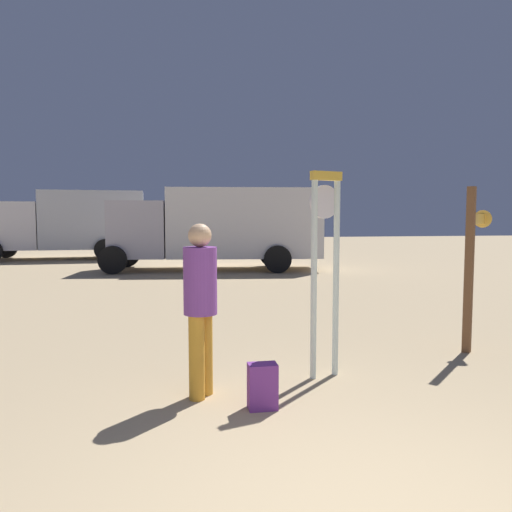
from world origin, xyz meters
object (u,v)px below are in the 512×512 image
standing_clock (325,255)px  arrow_sign (475,246)px  person_near_clock (200,301)px  backpack (262,386)px  box_truck_far (74,222)px  box_truck_near (221,225)px

standing_clock → arrow_sign: (2.44, 0.84, 0.03)m
person_near_clock → backpack: size_ratio=4.02×
arrow_sign → box_truck_far: (-8.21, 16.31, 0.16)m
arrow_sign → person_near_clock: size_ratio=1.26×
standing_clock → person_near_clock: size_ratio=1.32×
box_truck_near → box_truck_far: (-5.82, 5.53, 0.05)m
box_truck_near → backpack: bearing=-94.2°
standing_clock → arrow_sign: standing_clock is taller
person_near_clock → box_truck_near: box_truck_near is taller
arrow_sign → person_near_clock: arrow_sign is taller
arrow_sign → box_truck_near: (-2.40, 10.78, 0.11)m
standing_clock → backpack: size_ratio=5.32×
arrow_sign → box_truck_near: size_ratio=0.30×
person_near_clock → standing_clock: bearing=15.6°
backpack → box_truck_far: size_ratio=0.07×
arrow_sign → person_near_clock: bearing=-162.3°
box_truck_near → arrow_sign: bearing=-77.5°
person_near_clock → box_truck_near: size_ratio=0.24×
box_truck_near → person_near_clock: bearing=-97.0°
backpack → arrow_sign: bearing=26.6°
standing_clock → arrow_sign: bearing=18.9°
arrow_sign → box_truck_far: 18.26m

